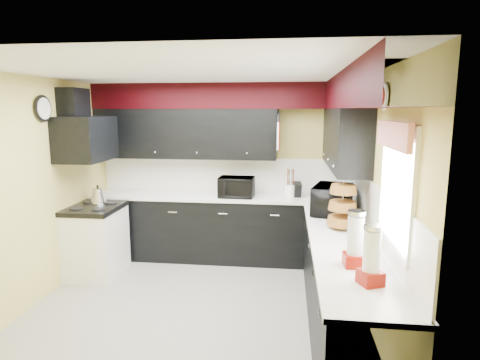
# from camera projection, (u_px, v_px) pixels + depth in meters

# --- Properties ---
(ground) EXTENTS (3.60, 3.60, 0.00)m
(ground) POSITION_uv_depth(u_px,v_px,m) (197.00, 307.00, 4.39)
(ground) COLOR gray
(ground) RESTS_ON ground
(wall_back) EXTENTS (3.60, 0.06, 2.50)m
(wall_back) POSITION_uv_depth(u_px,v_px,m) (222.00, 171.00, 5.93)
(wall_back) COLOR #E0C666
(wall_back) RESTS_ON ground
(wall_right) EXTENTS (0.06, 3.60, 2.50)m
(wall_right) POSITION_uv_depth(u_px,v_px,m) (373.00, 201.00, 3.96)
(wall_right) COLOR #E0C666
(wall_right) RESTS_ON ground
(wall_left) EXTENTS (0.06, 3.60, 2.50)m
(wall_left) POSITION_uv_depth(u_px,v_px,m) (34.00, 192.00, 4.38)
(wall_left) COLOR #E0C666
(wall_left) RESTS_ON ground
(ceiling) EXTENTS (3.60, 3.60, 0.06)m
(ceiling) POSITION_uv_depth(u_px,v_px,m) (192.00, 72.00, 3.96)
(ceiling) COLOR white
(ceiling) RESTS_ON wall_back
(cab_back) EXTENTS (3.60, 0.60, 0.90)m
(cab_back) POSITION_uv_depth(u_px,v_px,m) (219.00, 228.00, 5.78)
(cab_back) COLOR black
(cab_back) RESTS_ON ground
(cab_right) EXTENTS (0.60, 3.00, 0.90)m
(cab_right) POSITION_uv_depth(u_px,v_px,m) (342.00, 288.00, 3.84)
(cab_right) COLOR black
(cab_right) RESTS_ON ground
(counter_back) EXTENTS (3.62, 0.64, 0.04)m
(counter_back) POSITION_uv_depth(u_px,v_px,m) (219.00, 197.00, 5.70)
(counter_back) COLOR white
(counter_back) RESTS_ON cab_back
(counter_right) EXTENTS (0.64, 3.02, 0.04)m
(counter_right) POSITION_uv_depth(u_px,v_px,m) (344.00, 241.00, 3.76)
(counter_right) COLOR white
(counter_right) RESTS_ON cab_right
(splash_back) EXTENTS (3.60, 0.02, 0.50)m
(splash_back) POSITION_uv_depth(u_px,v_px,m) (222.00, 175.00, 5.93)
(splash_back) COLOR white
(splash_back) RESTS_ON counter_back
(splash_right) EXTENTS (0.02, 3.60, 0.50)m
(splash_right) POSITION_uv_depth(u_px,v_px,m) (371.00, 206.00, 3.97)
(splash_right) COLOR white
(splash_right) RESTS_ON counter_right
(upper_back) EXTENTS (2.60, 0.35, 0.70)m
(upper_back) POSITION_uv_depth(u_px,v_px,m) (186.00, 134.00, 5.73)
(upper_back) COLOR black
(upper_back) RESTS_ON wall_back
(upper_right) EXTENTS (0.35, 1.80, 0.70)m
(upper_right) POSITION_uv_depth(u_px,v_px,m) (345.00, 138.00, 4.77)
(upper_right) COLOR black
(upper_right) RESTS_ON wall_right
(soffit_back) EXTENTS (3.60, 0.36, 0.35)m
(soffit_back) POSITION_uv_depth(u_px,v_px,m) (220.00, 96.00, 5.57)
(soffit_back) COLOR black
(soffit_back) RESTS_ON wall_back
(soffit_right) EXTENTS (0.36, 3.24, 0.35)m
(soffit_right) POSITION_uv_depth(u_px,v_px,m) (363.00, 88.00, 3.62)
(soffit_right) COLOR black
(soffit_right) RESTS_ON wall_right
(stove) EXTENTS (0.60, 0.75, 0.86)m
(stove) POSITION_uv_depth(u_px,v_px,m) (96.00, 242.00, 5.22)
(stove) COLOR white
(stove) RESTS_ON ground
(cooktop) EXTENTS (0.62, 0.77, 0.06)m
(cooktop) POSITION_uv_depth(u_px,v_px,m) (94.00, 208.00, 5.14)
(cooktop) COLOR black
(cooktop) RESTS_ON stove
(hood) EXTENTS (0.50, 0.78, 0.55)m
(hood) POSITION_uv_depth(u_px,v_px,m) (86.00, 139.00, 5.00)
(hood) COLOR black
(hood) RESTS_ON wall_left
(hood_duct) EXTENTS (0.24, 0.40, 0.40)m
(hood_duct) POSITION_uv_depth(u_px,v_px,m) (74.00, 105.00, 4.94)
(hood_duct) COLOR black
(hood_duct) RESTS_ON wall_left
(window) EXTENTS (0.03, 0.86, 0.96)m
(window) POSITION_uv_depth(u_px,v_px,m) (397.00, 188.00, 3.03)
(window) COLOR white
(window) RESTS_ON wall_right
(valance) EXTENTS (0.04, 0.88, 0.20)m
(valance) POSITION_uv_depth(u_px,v_px,m) (393.00, 135.00, 2.97)
(valance) COLOR red
(valance) RESTS_ON wall_right
(pan_top) EXTENTS (0.03, 0.22, 0.40)m
(pan_top) POSITION_uv_depth(u_px,v_px,m) (278.00, 120.00, 5.46)
(pan_top) COLOR black
(pan_top) RESTS_ON upper_back
(pan_mid) EXTENTS (0.03, 0.28, 0.46)m
(pan_mid) POSITION_uv_depth(u_px,v_px,m) (278.00, 139.00, 5.38)
(pan_mid) COLOR black
(pan_mid) RESTS_ON upper_back
(pan_low) EXTENTS (0.03, 0.24, 0.42)m
(pan_low) POSITION_uv_depth(u_px,v_px,m) (278.00, 140.00, 5.64)
(pan_low) COLOR black
(pan_low) RESTS_ON upper_back
(cut_board) EXTENTS (0.03, 0.26, 0.35)m
(cut_board) POSITION_uv_depth(u_px,v_px,m) (278.00, 136.00, 5.25)
(cut_board) COLOR white
(cut_board) RESTS_ON upper_back
(baskets) EXTENTS (0.27, 0.27, 0.50)m
(baskets) POSITION_uv_depth(u_px,v_px,m) (343.00, 205.00, 4.06)
(baskets) COLOR brown
(baskets) RESTS_ON upper_right
(clock) EXTENTS (0.03, 0.30, 0.30)m
(clock) POSITION_uv_depth(u_px,v_px,m) (43.00, 109.00, 4.47)
(clock) COLOR black
(clock) RESTS_ON wall_left
(deco_plate) EXTENTS (0.03, 0.24, 0.24)m
(deco_plate) POSITION_uv_depth(u_px,v_px,m) (384.00, 96.00, 3.45)
(deco_plate) COLOR white
(deco_plate) RESTS_ON wall_right
(toaster_oven) EXTENTS (0.50, 0.42, 0.28)m
(toaster_oven) POSITION_uv_depth(u_px,v_px,m) (236.00, 187.00, 5.56)
(toaster_oven) COLOR black
(toaster_oven) RESTS_ON counter_back
(microwave) EXTENTS (0.54, 0.68, 0.33)m
(microwave) POSITION_uv_depth(u_px,v_px,m) (332.00, 200.00, 4.66)
(microwave) COLOR black
(microwave) RESTS_ON counter_right
(utensil_crock) EXTENTS (0.18, 0.18, 0.16)m
(utensil_crock) POSITION_uv_depth(u_px,v_px,m) (290.00, 191.00, 5.60)
(utensil_crock) COLOR white
(utensil_crock) RESTS_ON counter_back
(knife_block) EXTENTS (0.11, 0.14, 0.21)m
(knife_block) POSITION_uv_depth(u_px,v_px,m) (297.00, 190.00, 5.55)
(knife_block) COLOR black
(knife_block) RESTS_ON counter_back
(kettle) EXTENTS (0.21, 0.21, 0.19)m
(kettle) POSITION_uv_depth(u_px,v_px,m) (98.00, 195.00, 5.34)
(kettle) COLOR #A8A8AC
(kettle) RESTS_ON cooktop
(dispenser_a) EXTENTS (0.17, 0.17, 0.42)m
(dispenser_a) POSITION_uv_depth(u_px,v_px,m) (355.00, 240.00, 3.07)
(dispenser_a) COLOR #59190D
(dispenser_a) RESTS_ON counter_right
(dispenser_b) EXTENTS (0.19, 0.19, 0.40)m
(dispenser_b) POSITION_uv_depth(u_px,v_px,m) (371.00, 257.00, 2.74)
(dispenser_b) COLOR #650909
(dispenser_b) RESTS_ON counter_right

